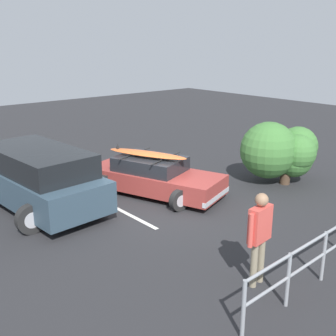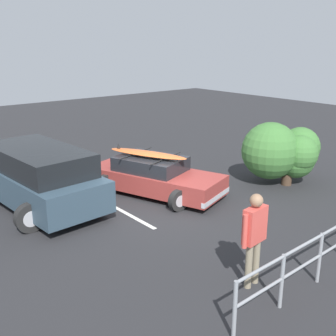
{
  "view_description": "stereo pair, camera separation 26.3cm",
  "coord_description": "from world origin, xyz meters",
  "px_view_note": "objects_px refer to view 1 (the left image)",
  "views": [
    {
      "loc": [
        6.96,
        8.62,
        4.44
      ],
      "look_at": [
        -0.56,
        -0.15,
        0.95
      ],
      "focal_mm": 45.0,
      "sensor_mm": 36.0,
      "label": 1
    },
    {
      "loc": [
        6.76,
        8.79,
        4.44
      ],
      "look_at": [
        -0.56,
        -0.15,
        0.95
      ],
      "focal_mm": 45.0,
      "sensor_mm": 36.0,
      "label": 2
    }
  ],
  "objects_px": {
    "suv_car": "(39,177)",
    "bush_near_left": "(282,151)",
    "sedan_car": "(154,176)",
    "person_bystander": "(260,231)"
  },
  "relations": [
    {
      "from": "sedan_car",
      "to": "person_bystander",
      "type": "height_order",
      "value": "person_bystander"
    },
    {
      "from": "bush_near_left",
      "to": "sedan_car",
      "type": "bearing_deg",
      "value": -25.79
    },
    {
      "from": "suv_car",
      "to": "bush_near_left",
      "type": "xyz_separation_m",
      "value": [
        -6.91,
        3.01,
        0.17
      ]
    },
    {
      "from": "person_bystander",
      "to": "bush_near_left",
      "type": "xyz_separation_m",
      "value": [
        -5.45,
        -3.31,
        -0.05
      ]
    },
    {
      "from": "person_bystander",
      "to": "suv_car",
      "type": "bearing_deg",
      "value": -77.04
    },
    {
      "from": "person_bystander",
      "to": "bush_near_left",
      "type": "relative_size",
      "value": 0.7
    },
    {
      "from": "sedan_car",
      "to": "bush_near_left",
      "type": "height_order",
      "value": "bush_near_left"
    },
    {
      "from": "bush_near_left",
      "to": "suv_car",
      "type": "bearing_deg",
      "value": -23.57
    },
    {
      "from": "sedan_car",
      "to": "suv_car",
      "type": "height_order",
      "value": "suv_car"
    },
    {
      "from": "person_bystander",
      "to": "bush_near_left",
      "type": "distance_m",
      "value": 6.38
    }
  ]
}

